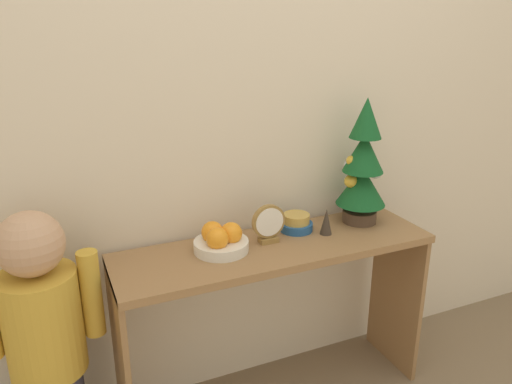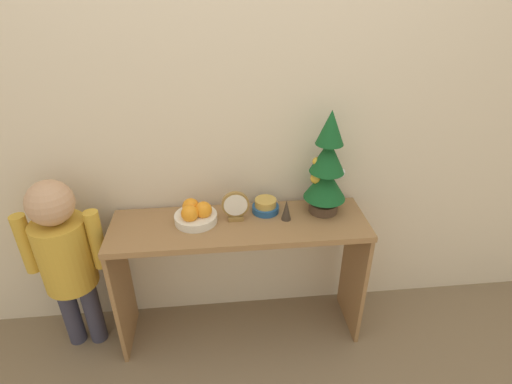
% 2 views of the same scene
% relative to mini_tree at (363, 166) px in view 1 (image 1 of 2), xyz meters
% --- Properties ---
extents(back_wall, '(7.00, 0.05, 2.50)m').
position_rel_mini_tree_xyz_m(back_wall, '(-0.42, 0.16, 0.31)').
color(back_wall, beige).
rests_on(back_wall, ground_plane).
extents(console_table, '(1.22, 0.36, 0.70)m').
position_rel_mini_tree_xyz_m(console_table, '(-0.42, -0.07, -0.40)').
color(console_table, olive).
rests_on(console_table, ground_plane).
extents(mini_tree, '(0.20, 0.20, 0.52)m').
position_rel_mini_tree_xyz_m(mini_tree, '(0.00, 0.00, 0.00)').
color(mini_tree, '#4C3828').
rests_on(mini_tree, console_table).
extents(fruit_bowl, '(0.20, 0.20, 0.11)m').
position_rel_mini_tree_xyz_m(fruit_bowl, '(-0.63, -0.03, -0.20)').
color(fruit_bowl, silver).
rests_on(fruit_bowl, console_table).
extents(singing_bowl, '(0.13, 0.13, 0.07)m').
position_rel_mini_tree_xyz_m(singing_bowl, '(-0.28, 0.03, -0.21)').
color(singing_bowl, '#235189').
rests_on(singing_bowl, console_table).
extents(desk_clock, '(0.13, 0.04, 0.15)m').
position_rel_mini_tree_xyz_m(desk_clock, '(-0.43, -0.03, -0.17)').
color(desk_clock, olive).
rests_on(desk_clock, console_table).
extents(figurine, '(0.05, 0.05, 0.11)m').
position_rel_mini_tree_xyz_m(figurine, '(-0.19, -0.05, -0.19)').
color(figurine, '#382D23').
rests_on(figurine, console_table).
extents(child_figure, '(0.38, 0.25, 0.96)m').
position_rel_mini_tree_xyz_m(child_figure, '(-1.25, -0.05, -0.36)').
color(child_figure, '#38384C').
rests_on(child_figure, ground_plane).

